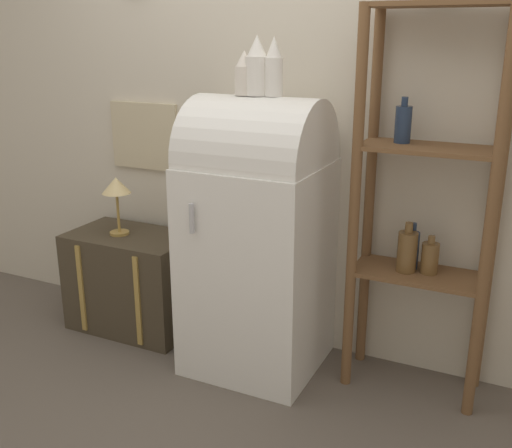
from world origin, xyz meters
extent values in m
plane|color=#60564C|center=(0.00, 0.00, 0.00)|extent=(12.00, 12.00, 0.00)
cube|color=beige|center=(0.00, 0.58, 1.35)|extent=(7.00, 0.05, 2.70)
cube|color=#C6B793|center=(-0.88, 0.54, 1.11)|extent=(0.45, 0.02, 0.39)
cube|color=white|center=(0.00, 0.24, 0.54)|extent=(0.65, 0.62, 1.08)
cylinder|color=white|center=(0.00, 0.24, 1.11)|extent=(0.63, 0.59, 0.59)
cylinder|color=#B7B7BC|center=(-0.18, -0.09, 0.87)|extent=(0.02, 0.02, 0.14)
cube|color=#423828|center=(-0.84, 0.29, 0.29)|extent=(0.72, 0.43, 0.58)
cube|color=#AD8942|center=(-1.03, 0.07, 0.29)|extent=(0.03, 0.01, 0.52)
cube|color=#AD8942|center=(-0.64, 0.07, 0.29)|extent=(0.03, 0.01, 0.52)
cylinder|color=brown|center=(0.49, 0.25, 0.90)|extent=(0.05, 0.05, 1.81)
cylinder|color=brown|center=(1.08, 0.25, 0.90)|extent=(0.05, 0.05, 1.81)
cylinder|color=brown|center=(0.49, 0.51, 0.90)|extent=(0.05, 0.05, 1.81)
cylinder|color=brown|center=(1.08, 0.51, 0.90)|extent=(0.05, 0.05, 1.81)
cube|color=brown|center=(0.78, 0.38, 0.59)|extent=(0.62, 0.29, 0.02)
cube|color=brown|center=(0.78, 0.38, 1.20)|extent=(0.62, 0.29, 0.02)
cube|color=brown|center=(0.78, 0.38, 1.80)|extent=(0.62, 0.29, 0.02)
cylinder|color=#23334C|center=(0.65, 0.41, 1.29)|extent=(0.07, 0.07, 0.17)
cylinder|color=#23334C|center=(0.65, 0.41, 1.39)|extent=(0.03, 0.03, 0.04)
cylinder|color=brown|center=(0.83, 0.39, 0.68)|extent=(0.08, 0.08, 0.15)
cylinder|color=brown|center=(0.83, 0.39, 0.77)|extent=(0.03, 0.03, 0.04)
cylinder|color=#23334C|center=(0.74, 0.41, 0.69)|extent=(0.06, 0.06, 0.18)
cylinder|color=#23334C|center=(0.74, 0.41, 0.81)|extent=(0.03, 0.03, 0.05)
cylinder|color=brown|center=(0.72, 0.36, 0.70)|extent=(0.09, 0.09, 0.19)
cylinder|color=brown|center=(0.72, 0.36, 0.82)|extent=(0.04, 0.04, 0.05)
cylinder|color=silver|center=(-0.07, 0.24, 1.47)|extent=(0.09, 0.09, 0.13)
cone|color=silver|center=(-0.07, 0.24, 1.57)|extent=(0.08, 0.08, 0.07)
cylinder|color=white|center=(-0.01, 0.25, 1.49)|extent=(0.11, 0.11, 0.18)
cone|color=white|center=(-0.01, 0.25, 1.63)|extent=(0.09, 0.09, 0.10)
cylinder|color=white|center=(0.08, 0.25, 1.49)|extent=(0.08, 0.08, 0.17)
cone|color=white|center=(0.08, 0.25, 1.62)|extent=(0.07, 0.07, 0.09)
cylinder|color=#AD8942|center=(-0.89, 0.27, 0.59)|extent=(0.11, 0.11, 0.02)
cylinder|color=#AD8942|center=(-0.89, 0.27, 0.71)|extent=(0.02, 0.02, 0.23)
cone|color=#DBC184|center=(-0.89, 0.27, 0.87)|extent=(0.16, 0.16, 0.09)
camera|label=1|loc=(1.23, -2.33, 1.68)|focal=42.00mm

